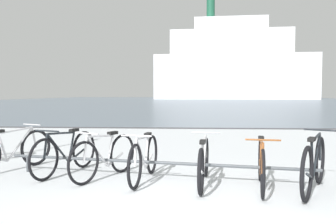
{
  "coord_description": "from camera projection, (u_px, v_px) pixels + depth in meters",
  "views": [
    {
      "loc": [
        0.11,
        -3.56,
        1.39
      ],
      "look_at": [
        -0.42,
        5.4,
        0.9
      ],
      "focal_mm": 36.65,
      "sensor_mm": 36.0,
      "label": 1
    }
  ],
  "objects": [
    {
      "name": "ferry_ship",
      "position": [
        232.0,
        66.0,
        82.35
      ],
      "size": [
        37.93,
        13.47,
        23.75
      ],
      "color": "white",
      "rests_on": "ground"
    },
    {
      "name": "bicycle_1",
      "position": [
        66.0,
        153.0,
        5.9
      ],
      "size": [
        0.66,
        1.67,
        0.8
      ],
      "color": "black",
      "rests_on": "ground"
    },
    {
      "name": "bicycle_5",
      "position": [
        261.0,
        165.0,
        4.96
      ],
      "size": [
        0.46,
        1.61,
        0.78
      ],
      "color": "black",
      "rests_on": "ground"
    },
    {
      "name": "bicycle_0",
      "position": [
        11.0,
        151.0,
        6.12
      ],
      "size": [
        0.81,
        1.63,
        0.81
      ],
      "color": "black",
      "rests_on": "ground"
    },
    {
      "name": "bicycle_2",
      "position": [
        104.0,
        156.0,
        5.58
      ],
      "size": [
        0.77,
        1.49,
        0.79
      ],
      "color": "black",
      "rests_on": "ground"
    },
    {
      "name": "ground",
      "position": [
        187.0,
        102.0,
        57.36
      ],
      "size": [
        80.0,
        132.0,
        0.08
      ],
      "color": "silver"
    },
    {
      "name": "bicycle_4",
      "position": [
        204.0,
        162.0,
        5.19
      ],
      "size": [
        0.46,
        1.72,
        0.75
      ],
      "color": "black",
      "rests_on": "ground"
    },
    {
      "name": "bicycle_3",
      "position": [
        144.0,
        159.0,
        5.42
      ],
      "size": [
        0.46,
        1.68,
        0.78
      ],
      "color": "black",
      "rests_on": "ground"
    },
    {
      "name": "bicycle_6",
      "position": [
        314.0,
        165.0,
        4.81
      ],
      "size": [
        0.9,
        1.59,
        0.84
      ],
      "color": "black",
      "rests_on": "ground"
    },
    {
      "name": "bike_rack",
      "position": [
        152.0,
        163.0,
        5.5
      ],
      "size": [
        5.01,
        0.95,
        0.31
      ],
      "color": "#4C5156",
      "rests_on": "ground"
    }
  ]
}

